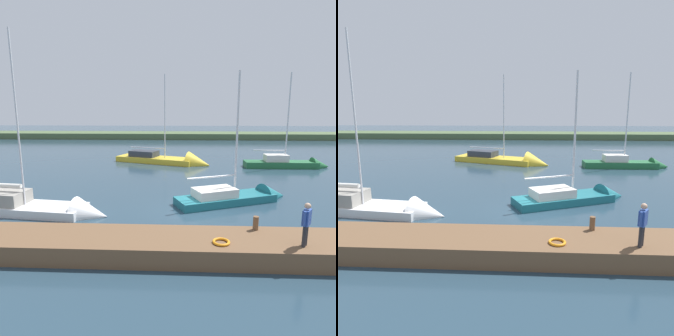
# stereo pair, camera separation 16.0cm
# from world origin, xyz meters

# --- Properties ---
(ground_plane) EXTENTS (200.00, 200.00, 0.00)m
(ground_plane) POSITION_xyz_m (0.00, 0.00, 0.00)
(ground_plane) COLOR #263D4C
(far_shoreline) EXTENTS (180.00, 8.00, 2.40)m
(far_shoreline) POSITION_xyz_m (0.00, -45.82, 0.00)
(far_shoreline) COLOR #4C603D
(far_shoreline) RESTS_ON ground_plane
(dock_pier) EXTENTS (22.89, 2.45, 0.78)m
(dock_pier) POSITION_xyz_m (0.00, 5.32, 0.39)
(dock_pier) COLOR brown
(dock_pier) RESTS_ON ground_plane
(mooring_post_near) EXTENTS (0.23, 0.23, 0.58)m
(mooring_post_near) POSITION_xyz_m (-2.29, 4.46, 1.07)
(mooring_post_near) COLOR brown
(mooring_post_near) RESTS_ON dock_pier
(life_ring_buoy) EXTENTS (0.66, 0.66, 0.10)m
(life_ring_buoy) POSITION_xyz_m (-0.70, 5.81, 0.83)
(life_ring_buoy) COLOR orange
(life_ring_buoy) RESTS_ON dock_pier
(sailboat_inner_slip) EXTENTS (7.74, 4.64, 8.83)m
(sailboat_inner_slip) POSITION_xyz_m (-2.94, -1.94, 0.17)
(sailboat_inner_slip) COLOR #1E6B75
(sailboat_inner_slip) RESTS_ON ground_plane
(sailboat_far_right) EXTENTS (10.91, 6.25, 10.67)m
(sailboat_far_right) POSITION_xyz_m (2.06, -15.48, 0.18)
(sailboat_far_right) COLOR gold
(sailboat_far_right) RESTS_ON ground_plane
(sailboat_outer_mooring) EXTENTS (8.44, 1.90, 10.09)m
(sailboat_outer_mooring) POSITION_xyz_m (-10.22, -13.65, 0.26)
(sailboat_outer_mooring) COLOR #236638
(sailboat_outer_mooring) RESTS_ON ground_plane
(sailboat_behind_pier) EXTENTS (9.17, 3.02, 10.75)m
(sailboat_behind_pier) POSITION_xyz_m (8.77, 0.84, 0.17)
(sailboat_behind_pier) COLOR white
(sailboat_behind_pier) RESTS_ON ground_plane
(person_on_dock) EXTENTS (0.44, 0.52, 1.64)m
(person_on_dock) POSITION_xyz_m (-3.71, 5.88, 1.72)
(person_on_dock) COLOR #28282D
(person_on_dock) RESTS_ON dock_pier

